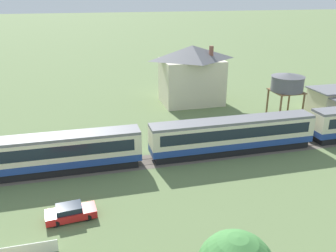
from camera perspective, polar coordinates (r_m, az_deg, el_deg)
passenger_train at (r=43.41m, az=10.72°, el=-1.26°), size 106.56×2.84×4.28m
railway_track at (r=42.90m, az=5.61°, el=-4.71°), size 164.94×3.60×0.04m
station_house_grey_roof at (r=61.49m, az=3.83°, el=8.33°), size 10.89×7.83×9.97m
water_tower at (r=54.96m, az=18.61°, el=6.59°), size 4.85×4.85×7.36m
parked_car_red at (r=32.54m, az=-15.35°, el=-13.24°), size 4.40×2.16×1.32m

